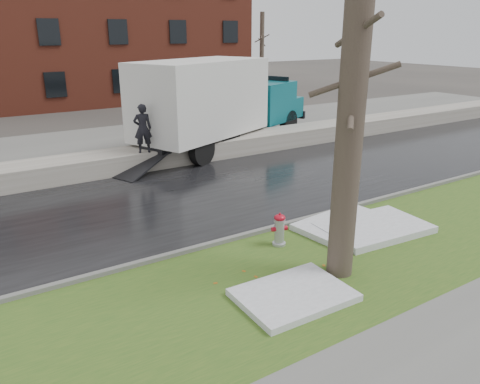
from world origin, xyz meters
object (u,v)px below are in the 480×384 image
fire_hydrant (279,228)px  tree (351,115)px  worker (143,128)px  box_truck (219,102)px

fire_hydrant → tree: 3.55m
fire_hydrant → worker: (-0.34, 7.94, 1.17)m
tree → worker: tree is taller
box_truck → worker: size_ratio=6.40×
fire_hydrant → worker: worker is taller
fire_hydrant → box_truck: size_ratio=0.07×
tree → worker: (-0.61, 9.78, -1.86)m
tree → worker: 9.97m
fire_hydrant → tree: tree is taller
tree → box_truck: tree is taller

